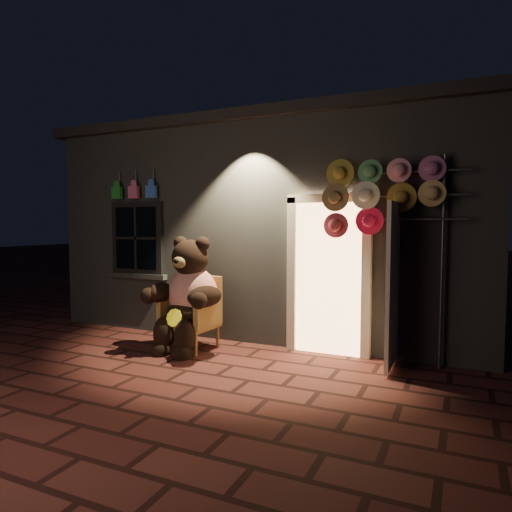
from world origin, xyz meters
The scene contains 5 objects.
ground centered at (0.00, 0.00, 0.00)m, with size 60.00×60.00×0.00m, color #562621.
shop_building centered at (0.00, 3.99, 1.74)m, with size 7.30×5.95×3.51m.
wicker_armchair centered at (-0.49, 0.93, 0.51)m, with size 0.75×0.69×1.03m.
teddy_bear centered at (-0.49, 0.80, 0.76)m, with size 1.22×0.97×1.68m.
hat_rack centered at (2.05, 1.28, 2.17)m, with size 1.74×0.22×2.64m.
Camera 1 is at (3.04, -4.58, 1.78)m, focal length 32.00 mm.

